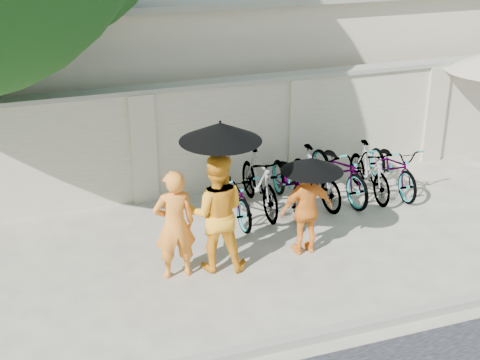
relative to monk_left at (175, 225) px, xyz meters
name	(u,v)px	position (x,y,z in m)	size (l,w,h in m)	color
ground	(257,275)	(1.11, -0.38, -0.83)	(80.00, 80.00, 0.00)	#BBB399
kerb	(304,338)	(1.11, -2.08, -0.77)	(40.00, 0.16, 0.12)	gray
compound_wall	(247,134)	(2.11, 2.82, 0.17)	(20.00, 0.30, 2.00)	beige
building_behind	(233,55)	(3.11, 6.62, 0.77)	(14.00, 6.00, 3.20)	beige
monk_left	(175,225)	(0.00, 0.00, 0.00)	(0.61, 0.40, 1.66)	orange
monk_center	(216,213)	(0.64, 0.03, 0.07)	(0.88, 0.68, 1.81)	#FFA61F
parasol_center	(220,132)	(0.69, -0.05, 1.34)	(1.16, 1.16, 1.28)	black
monk_right	(307,210)	(2.07, 0.01, -0.10)	(0.85, 0.35, 1.45)	orange
parasol_right	(312,164)	(2.09, -0.07, 0.67)	(0.93, 0.93, 0.79)	black
bike_0	(233,194)	(1.39, 1.51, -0.38)	(0.60, 1.73, 0.91)	#9B9BAB
bike_1	(259,181)	(1.92, 1.66, -0.29)	(0.51, 1.81, 1.08)	#9B9BAB
bike_2	(290,182)	(2.45, 1.54, -0.32)	(0.67, 1.93, 1.01)	#9B9BAB
bike_3	(315,176)	(2.98, 1.62, -0.33)	(0.47, 1.68, 1.01)	#9B9BAB
bike_4	(339,169)	(3.51, 1.73, -0.31)	(0.69, 1.97, 1.04)	#9B9BAB
bike_5	(370,171)	(4.04, 1.56, -0.34)	(0.46, 1.63, 0.98)	#9B9BAB
bike_6	(393,167)	(4.57, 1.63, -0.36)	(0.63, 1.80, 0.95)	#9B9BAB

